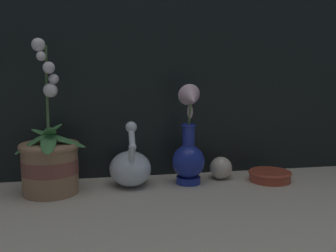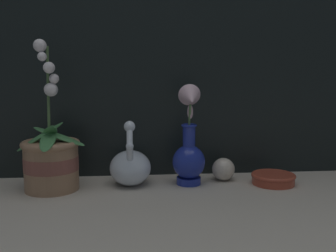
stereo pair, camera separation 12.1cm
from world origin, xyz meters
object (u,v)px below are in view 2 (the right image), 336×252
object	(u,v)px
blue_vase	(189,150)
glass_sphere	(223,169)
orchid_potted_plant	(51,158)
amber_dish	(273,178)
swan_figurine	(130,166)

from	to	relation	value
blue_vase	glass_sphere	distance (m)	0.14
orchid_potted_plant	amber_dish	world-z (taller)	orchid_potted_plant
swan_figurine	orchid_potted_plant	bearing A→B (deg)	-171.54
orchid_potted_plant	glass_sphere	bearing A→B (deg)	5.79
orchid_potted_plant	glass_sphere	size ratio (longest dim) A/B	6.01
swan_figurine	amber_dish	xyz separation A→B (m)	(0.45, -0.03, -0.04)
swan_figurine	amber_dish	world-z (taller)	swan_figurine
glass_sphere	amber_dish	bearing A→B (deg)	-20.12
swan_figurine	blue_vase	distance (m)	0.19
swan_figurine	amber_dish	bearing A→B (deg)	-4.43
swan_figurine	glass_sphere	world-z (taller)	swan_figurine
orchid_potted_plant	blue_vase	size ratio (longest dim) A/B	1.41
glass_sphere	amber_dish	xyz separation A→B (m)	(0.15, -0.05, -0.02)
blue_vase	amber_dish	xyz separation A→B (m)	(0.27, -0.02, -0.09)
orchid_potted_plant	amber_dish	size ratio (longest dim) A/B	3.21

